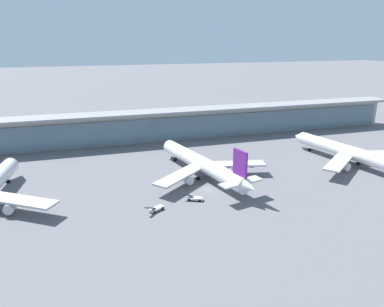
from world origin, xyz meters
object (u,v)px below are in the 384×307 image
airliner_centre_stand (203,164)px  service_truck_under_wing_white (194,198)px  service_truck_near_nose_white (156,209)px  airliner_right_stand (352,153)px  service_truck_mid_apron_yellow (250,164)px

airliner_centre_stand → service_truck_under_wing_white: bearing=-116.4°
service_truck_under_wing_white → airliner_centre_stand: bearing=63.6°
service_truck_near_nose_white → airliner_centre_stand: bearing=44.8°
airliner_right_stand → airliner_centre_stand: bearing=175.6°
airliner_right_stand → service_truck_under_wing_white: bearing=-169.1°
airliner_right_stand → service_truck_mid_apron_yellow: size_ratio=18.08×
service_truck_under_wing_white → service_truck_near_nose_white: bearing=-164.2°
service_truck_under_wing_white → service_truck_mid_apron_yellow: (31.01, 24.00, 0.07)m
service_truck_mid_apron_yellow → service_truck_under_wing_white: bearing=-142.3°
airliner_right_stand → service_truck_near_nose_white: 84.81m
airliner_centre_stand → service_truck_near_nose_white: airliner_centre_stand is taller
airliner_centre_stand → service_truck_near_nose_white: size_ratio=9.16×
airliner_right_stand → service_truck_mid_apron_yellow: airliner_right_stand is taller
service_truck_near_nose_white → service_truck_under_wing_white: same height
airliner_right_stand → service_truck_near_nose_white: airliner_right_stand is taller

